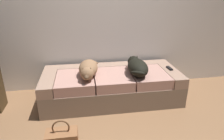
{
  "coord_description": "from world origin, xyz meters",
  "views": [
    {
      "loc": [
        -0.42,
        -1.56,
        1.57
      ],
      "look_at": [
        0.0,
        1.09,
        0.49
      ],
      "focal_mm": 32.63,
      "sensor_mm": 36.0,
      "label": 1
    }
  ],
  "objects": [
    {
      "name": "tv_remote",
      "position": [
        0.88,
        1.12,
        0.45
      ],
      "size": [
        0.05,
        0.15,
        0.02
      ],
      "primitive_type": "cube",
      "rotation": [
        0.0,
        0.0,
        0.06
      ],
      "color": "black",
      "rests_on": "couch"
    },
    {
      "name": "dog_tan",
      "position": [
        -0.34,
        1.04,
        0.55
      ],
      "size": [
        0.32,
        0.62,
        0.21
      ],
      "color": "#8D6646",
      "rests_on": "couch"
    },
    {
      "name": "couch",
      "position": [
        0.0,
        1.14,
        0.22
      ],
      "size": [
        1.98,
        0.85,
        0.44
      ],
      "color": "#806B58",
      "rests_on": "ground"
    },
    {
      "name": "back_wall",
      "position": [
        0.0,
        1.69,
        1.4
      ],
      "size": [
        6.4,
        0.1,
        2.8
      ],
      "primitive_type": "cube",
      "color": "silver",
      "rests_on": "ground"
    },
    {
      "name": "dog_dark",
      "position": [
        0.34,
        1.02,
        0.55
      ],
      "size": [
        0.28,
        0.64,
        0.22
      ],
      "color": "black",
      "rests_on": "couch"
    }
  ]
}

